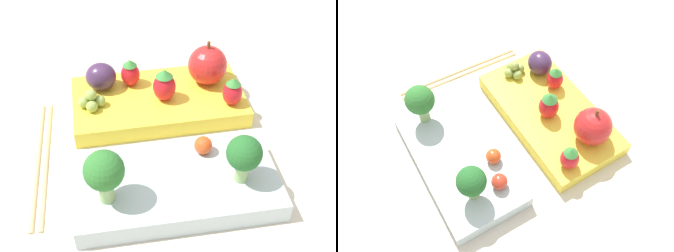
# 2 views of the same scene
# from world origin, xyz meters

# --- Properties ---
(ground_plane) EXTENTS (4.00, 4.00, 0.00)m
(ground_plane) POSITION_xyz_m (0.00, 0.00, 0.00)
(ground_plane) COLOR beige
(bento_box_savoury) EXTENTS (0.22, 0.11, 0.03)m
(bento_box_savoury) POSITION_xyz_m (-0.00, 0.07, 0.01)
(bento_box_savoury) COLOR silver
(bento_box_savoury) RESTS_ON ground_plane
(bento_box_fruit) EXTENTS (0.23, 0.13, 0.02)m
(bento_box_fruit) POSITION_xyz_m (-0.00, -0.08, 0.01)
(bento_box_fruit) COLOR yellow
(bento_box_fruit) RESTS_ON ground_plane
(broccoli_floret_0) EXTENTS (0.04, 0.04, 0.06)m
(broccoli_floret_0) POSITION_xyz_m (-0.07, 0.08, 0.06)
(broccoli_floret_0) COLOR #93B770
(broccoli_floret_0) RESTS_ON bento_box_savoury
(broccoli_floret_1) EXTENTS (0.04, 0.04, 0.06)m
(broccoli_floret_1) POSITION_xyz_m (0.08, 0.09, 0.07)
(broccoli_floret_1) COLOR #93B770
(broccoli_floret_1) RESTS_ON bento_box_savoury
(cherry_tomato_0) EXTENTS (0.02, 0.02, 0.02)m
(cherry_tomato_0) POSITION_xyz_m (-0.04, 0.04, 0.04)
(cherry_tomato_0) COLOR #DB4C1E
(cherry_tomato_0) RESTS_ON bento_box_savoury
(cherry_tomato_1) EXTENTS (0.02, 0.02, 0.02)m
(cherry_tomato_1) POSITION_xyz_m (-0.07, 0.05, 0.04)
(cherry_tomato_1) COLOR red
(cherry_tomato_1) RESTS_ON bento_box_savoury
(apple) EXTENTS (0.05, 0.05, 0.06)m
(apple) POSITION_xyz_m (-0.07, -0.10, 0.05)
(apple) COLOR red
(apple) RESTS_ON bento_box_fruit
(strawberry_0) EXTENTS (0.03, 0.03, 0.04)m
(strawberry_0) POSITION_xyz_m (0.03, -0.11, 0.04)
(strawberry_0) COLOR red
(strawberry_0) RESTS_ON bento_box_fruit
(strawberry_1) EXTENTS (0.03, 0.03, 0.05)m
(strawberry_1) POSITION_xyz_m (-0.01, -0.07, 0.05)
(strawberry_1) COLOR red
(strawberry_1) RESTS_ON bento_box_fruit
(strawberry_2) EXTENTS (0.03, 0.03, 0.04)m
(strawberry_2) POSITION_xyz_m (-0.09, -0.05, 0.04)
(strawberry_2) COLOR red
(strawberry_2) RESTS_ON bento_box_fruit
(plum) EXTENTS (0.04, 0.04, 0.04)m
(plum) POSITION_xyz_m (0.07, -0.11, 0.04)
(plum) COLOR #42284C
(plum) RESTS_ON bento_box_fruit
(grape_cluster) EXTENTS (0.04, 0.04, 0.03)m
(grape_cluster) POSITION_xyz_m (0.09, -0.07, 0.03)
(grape_cluster) COLOR #8EA84C
(grape_cluster) RESTS_ON bento_box_fruit
(chopsticks_pair) EXTENTS (0.02, 0.21, 0.01)m
(chopsticks_pair) POSITION_xyz_m (0.15, -0.00, 0.00)
(chopsticks_pair) COLOR tan
(chopsticks_pair) RESTS_ON ground_plane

